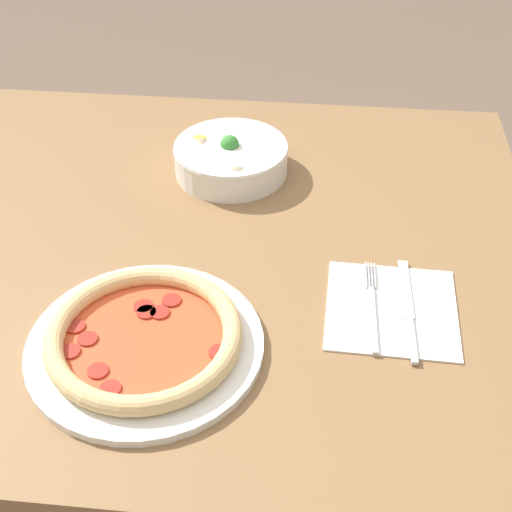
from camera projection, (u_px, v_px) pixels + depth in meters
The scene contains 7 objects.
ground_plane at pixel (196, 507), 1.59m from camera, with size 8.00×8.00×0.00m, color brown.
dining_table at pixel (175, 291), 1.17m from camera, with size 1.14×0.92×0.76m.
pizza at pixel (144, 339), 0.91m from camera, with size 0.31×0.31×0.04m.
bowl at pixel (231, 156), 1.22m from camera, with size 0.20×0.20×0.07m.
napkin at pixel (391, 309), 0.98m from camera, with size 0.18×0.18×0.00m.
fork at pixel (372, 307), 0.97m from camera, with size 0.02×0.18×0.00m.
knife at pixel (409, 313), 0.96m from camera, with size 0.02×0.20×0.01m.
Camera 1 is at (0.22, -0.85, 1.44)m, focal length 50.00 mm.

